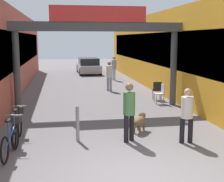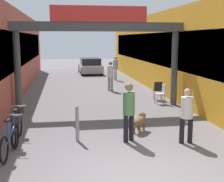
% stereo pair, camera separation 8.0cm
% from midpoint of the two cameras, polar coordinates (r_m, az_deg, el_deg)
% --- Properties ---
extents(ground_plane, '(80.00, 80.00, 0.00)m').
position_cam_midpoint_polar(ground_plane, '(6.86, 5.19, -15.79)').
color(ground_plane, slate).
extents(storefront_right, '(3.00, 26.00, 4.35)m').
position_cam_midpoint_polar(storefront_right, '(18.27, 12.46, 6.94)').
color(storefront_right, gold).
rests_on(storefront_right, ground_plane).
extents(arcade_sign_gateway, '(7.40, 0.47, 4.25)m').
position_cam_midpoint_polar(arcade_sign_gateway, '(13.17, -2.24, 9.96)').
color(arcade_sign_gateway, '#4C4C4F').
rests_on(arcade_sign_gateway, ground_plane).
extents(pedestrian_with_dog, '(0.48, 0.48, 1.70)m').
position_cam_midpoint_polar(pedestrian_with_dog, '(8.88, 3.36, -3.19)').
color(pedestrian_with_dog, black).
rests_on(pedestrian_with_dog, ground_plane).
extents(pedestrian_companion, '(0.39, 0.37, 1.57)m').
position_cam_midpoint_polar(pedestrian_companion, '(8.99, 13.76, -3.85)').
color(pedestrian_companion, black).
rests_on(pedestrian_companion, ground_plane).
extents(pedestrian_carrying_crate, '(0.47, 0.47, 1.67)m').
position_cam_midpoint_polar(pedestrian_carrying_crate, '(17.63, -0.15, 3.10)').
color(pedestrian_carrying_crate, '#8C9EB2').
rests_on(pedestrian_carrying_crate, ground_plane).
extents(pedestrian_elderly_walking, '(0.39, 0.40, 1.70)m').
position_cam_midpoint_polar(pedestrian_elderly_walking, '(22.18, 0.75, 4.47)').
color(pedestrian_elderly_walking, '#A5BFE0').
rests_on(pedestrian_elderly_walking, ground_plane).
extents(dog_on_leash, '(0.65, 0.81, 0.58)m').
position_cam_midpoint_polar(dog_on_leash, '(9.99, 5.32, -5.37)').
color(dog_on_leash, brown).
rests_on(dog_on_leash, ground_plane).
extents(bicycle_blue_nearest, '(0.46, 1.69, 0.98)m').
position_cam_midpoint_polar(bicycle_blue_nearest, '(8.42, -17.73, -8.14)').
color(bicycle_blue_nearest, black).
rests_on(bicycle_blue_nearest, ground_plane).
extents(bicycle_black_second, '(0.46, 1.69, 0.98)m').
position_cam_midpoint_polar(bicycle_black_second, '(9.49, -16.68, -6.10)').
color(bicycle_black_second, black).
rests_on(bicycle_black_second, ground_plane).
extents(bollard_post_metal, '(0.10, 0.10, 1.04)m').
position_cam_midpoint_polar(bollard_post_metal, '(9.05, -6.11, -5.89)').
color(bollard_post_metal, gray).
rests_on(bollard_post_metal, ground_plane).
extents(cafe_chair_aluminium_nearer, '(0.40, 0.40, 0.89)m').
position_cam_midpoint_polar(cafe_chair_aluminium_nearer, '(14.29, 9.21, -0.22)').
color(cafe_chair_aluminium_nearer, gray).
rests_on(cafe_chair_aluminium_nearer, ground_plane).
extents(cafe_chair_black_farther, '(0.45, 0.45, 0.89)m').
position_cam_midpoint_polar(cafe_chair_black_farther, '(15.20, 8.55, 0.38)').
color(cafe_chair_black_farther, gray).
rests_on(cafe_chair_black_farther, ground_plane).
extents(parked_car_silver, '(1.85, 4.03, 1.33)m').
position_cam_midpoint_polar(parked_car_silver, '(26.59, -3.92, 4.58)').
color(parked_car_silver, '#99999E').
rests_on(parked_car_silver, ground_plane).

